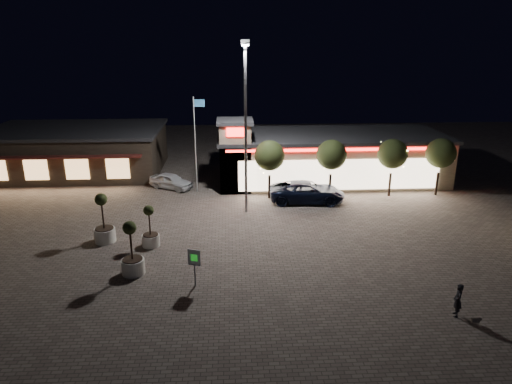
{
  "coord_description": "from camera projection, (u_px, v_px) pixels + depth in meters",
  "views": [
    {
      "loc": [
        0.86,
        -24.21,
        12.39
      ],
      "look_at": [
        2.62,
        6.0,
        2.22
      ],
      "focal_mm": 32.0,
      "sensor_mm": 36.0,
      "label": 1
    }
  ],
  "objects": [
    {
      "name": "white_sedan",
      "position": [
        171.0,
        181.0,
        39.6
      ],
      "size": [
        4.21,
        3.39,
        1.35
      ],
      "primitive_type": "imported",
      "rotation": [
        0.0,
        0.0,
        1.03
      ],
      "color": "silver",
      "rests_on": "ground"
    },
    {
      "name": "planter_left",
      "position": [
        104.0,
        227.0,
        29.07
      ],
      "size": [
        1.33,
        1.33,
        3.27
      ],
      "color": "white",
      "rests_on": "ground"
    },
    {
      "name": "dog",
      "position": [
        477.0,
        320.0,
        20.77
      ],
      "size": [
        0.46,
        0.19,
        0.25
      ],
      "color": "#59514C",
      "rests_on": "ground"
    },
    {
      "name": "string_tree_b",
      "position": [
        332.0,
        155.0,
        36.58
      ],
      "size": [
        2.42,
        2.42,
        4.79
      ],
      "color": "#332319",
      "rests_on": "ground"
    },
    {
      "name": "valet_sign",
      "position": [
        194.0,
        261.0,
        23.67
      ],
      "size": [
        0.67,
        0.29,
        2.09
      ],
      "color": "gray",
      "rests_on": "ground"
    },
    {
      "name": "string_tree_a",
      "position": [
        270.0,
        156.0,
        36.3
      ],
      "size": [
        2.42,
        2.42,
        4.79
      ],
      "color": "#332319",
      "rests_on": "ground"
    },
    {
      "name": "planter_mid",
      "position": [
        132.0,
        258.0,
        25.09
      ],
      "size": [
        1.27,
        1.27,
        3.11
      ],
      "color": "white",
      "rests_on": "ground"
    },
    {
      "name": "planter_right",
      "position": [
        150.0,
        233.0,
        28.52
      ],
      "size": [
        1.1,
        1.1,
        2.71
      ],
      "color": "white",
      "rests_on": "ground"
    },
    {
      "name": "pickup_truck",
      "position": [
        307.0,
        192.0,
        36.33
      ],
      "size": [
        6.14,
        3.21,
        1.65
      ],
      "primitive_type": "imported",
      "rotation": [
        0.0,
        0.0,
        1.49
      ],
      "color": "black",
      "rests_on": "ground"
    },
    {
      "name": "string_tree_d",
      "position": [
        441.0,
        153.0,
        37.08
      ],
      "size": [
        2.42,
        2.42,
        4.79
      ],
      "color": "#332319",
      "rests_on": "ground"
    },
    {
      "name": "ground",
      "position": [
        217.0,
        261.0,
        26.81
      ],
      "size": [
        90.0,
        90.0,
        0.0
      ],
      "primitive_type": "plane",
      "color": "#655951",
      "rests_on": "ground"
    },
    {
      "name": "string_tree_c",
      "position": [
        393.0,
        154.0,
        36.86
      ],
      "size": [
        2.42,
        2.42,
        4.79
      ],
      "color": "#332319",
      "rests_on": "ground"
    },
    {
      "name": "retail_building",
      "position": [
        325.0,
        156.0,
        41.59
      ],
      "size": [
        20.4,
        8.4,
        6.1
      ],
      "color": "tan",
      "rests_on": "ground"
    },
    {
      "name": "pedestrian",
      "position": [
        458.0,
        300.0,
        21.25
      ],
      "size": [
        0.53,
        0.68,
        1.66
      ],
      "primitive_type": "imported",
      "rotation": [
        0.0,
        0.0,
        -1.82
      ],
      "color": "black",
      "rests_on": "ground"
    },
    {
      "name": "restaurant_building",
      "position": [
        77.0,
        150.0,
        44.25
      ],
      "size": [
        16.4,
        11.0,
        4.3
      ],
      "color": "#382D23",
      "rests_on": "ground"
    },
    {
      "name": "floodlight_pole",
      "position": [
        246.0,
        119.0,
        32.25
      ],
      "size": [
        0.6,
        0.4,
        12.38
      ],
      "color": "gray",
      "rests_on": "ground"
    },
    {
      "name": "flagpole",
      "position": [
        196.0,
        137.0,
        37.49
      ],
      "size": [
        0.95,
        0.1,
        8.0
      ],
      "color": "white",
      "rests_on": "ground"
    }
  ]
}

